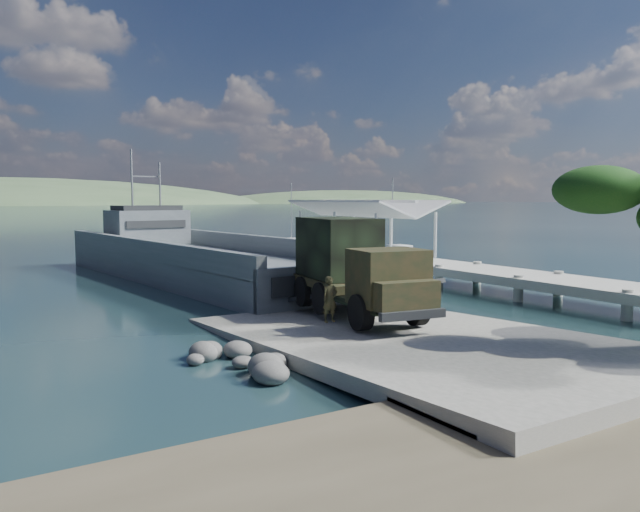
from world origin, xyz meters
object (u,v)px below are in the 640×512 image
(pier, at_px, (373,250))
(sailboat_near, at_px, (393,254))
(military_truck, at_px, (353,267))
(sailboat_far, at_px, (292,246))
(soldier, at_px, (330,310))
(landing_craft, at_px, (203,267))

(pier, xyz_separation_m, sailboat_near, (7.49, 7.10, -1.21))
(military_truck, xyz_separation_m, sailboat_far, (17.19, 36.07, -2.11))
(pier, distance_m, soldier, 23.50)
(pier, relative_size, landing_craft, 1.30)
(sailboat_far, bearing_deg, landing_craft, -113.22)
(military_truck, relative_size, sailboat_near, 1.22)
(landing_craft, xyz_separation_m, sailboat_far, (16.91, 18.10, -0.43))
(pier, relative_size, soldier, 26.32)
(soldier, relative_size, sailboat_far, 0.23)
(soldier, height_order, sailboat_far, sailboat_far)
(pier, xyz_separation_m, military_truck, (-12.45, -15.32, 0.89))
(landing_craft, bearing_deg, military_truck, -96.06)
(sailboat_near, xyz_separation_m, sailboat_far, (-2.74, 13.64, -0.01))
(landing_craft, relative_size, sailboat_near, 4.62)
(pier, height_order, military_truck, pier)
(military_truck, bearing_deg, landing_craft, 97.69)
(pier, bearing_deg, soldier, -130.45)
(soldier, height_order, sailboat_near, sailboat_near)
(landing_craft, bearing_deg, pier, -17.44)
(soldier, relative_size, sailboat_near, 0.23)
(soldier, bearing_deg, pier, 50.15)
(pier, height_order, sailboat_near, sailboat_near)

